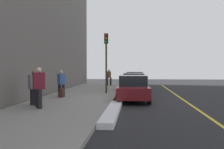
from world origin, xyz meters
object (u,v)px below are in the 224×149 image
at_px(parked_car_black, 134,83).
at_px(rolling_suitcase, 61,93).
at_px(parked_car_maroon, 133,88).
at_px(parked_car_charcoal, 135,79).
at_px(traffic_light_pole, 106,53).
at_px(pedestrian_blue_coat, 61,83).
at_px(pedestrian_burgundy_coat, 39,86).
at_px(pedestrian_grey_coat, 34,87).
at_px(pedestrian_brown_coat, 109,77).

relative_size(parked_car_black, rolling_suitcase, 4.77).
height_order(parked_car_maroon, rolling_suitcase, parked_car_maroon).
bearing_deg(rolling_suitcase, parked_car_charcoal, 157.80).
relative_size(parked_car_charcoal, traffic_light_pole, 1.03).
xyz_separation_m(pedestrian_blue_coat, rolling_suitcase, (0.39, 0.11, -0.61)).
distance_m(pedestrian_burgundy_coat, traffic_light_pole, 7.56).
height_order(parked_car_black, pedestrian_blue_coat, pedestrian_blue_coat).
relative_size(parked_car_maroon, pedestrian_grey_coat, 2.54).
xyz_separation_m(parked_car_black, pedestrian_grey_coat, (8.91, -4.74, 0.30)).
relative_size(parked_car_maroon, pedestrian_blue_coat, 2.63).
distance_m(parked_car_maroon, pedestrian_brown_coat, 11.32).
distance_m(parked_car_black, pedestrian_burgundy_coat, 10.55).
distance_m(parked_car_charcoal, traffic_light_pole, 8.67).
height_order(parked_car_charcoal, pedestrian_burgundy_coat, pedestrian_burgundy_coat).
bearing_deg(pedestrian_grey_coat, pedestrian_blue_coat, 176.21).
bearing_deg(pedestrian_blue_coat, rolling_suitcase, 16.07).
bearing_deg(pedestrian_grey_coat, traffic_light_pole, 155.49).
xyz_separation_m(pedestrian_burgundy_coat, pedestrian_brown_coat, (-15.13, 1.65, -0.12)).
xyz_separation_m(parked_car_charcoal, traffic_light_pole, (8.13, -1.98, 2.25)).
height_order(parked_car_charcoal, rolling_suitcase, parked_car_charcoal).
bearing_deg(rolling_suitcase, parked_car_maroon, 88.42).
relative_size(parked_car_black, traffic_light_pole, 1.01).
xyz_separation_m(pedestrian_grey_coat, traffic_light_pole, (-6.20, 2.83, 1.95)).
bearing_deg(pedestrian_blue_coat, pedestrian_burgundy_coat, 3.59).
xyz_separation_m(pedestrian_grey_coat, pedestrian_brown_coat, (-14.36, 2.20, -0.04)).
distance_m(parked_car_charcoal, pedestrian_burgundy_coat, 15.69).
height_order(parked_car_black, pedestrian_brown_coat, pedestrian_brown_coat).
relative_size(pedestrian_grey_coat, pedestrian_blue_coat, 1.04).
relative_size(pedestrian_burgundy_coat, rolling_suitcase, 2.06).
relative_size(pedestrian_grey_coat, traffic_light_pole, 0.40).
height_order(parked_car_charcoal, pedestrian_brown_coat, pedestrian_brown_coat).
distance_m(pedestrian_grey_coat, pedestrian_brown_coat, 14.53).
bearing_deg(pedestrian_brown_coat, parked_car_black, 24.99).
bearing_deg(pedestrian_grey_coat, parked_car_charcoal, 161.47).
distance_m(traffic_light_pole, rolling_suitcase, 4.50).
bearing_deg(parked_car_charcoal, pedestrian_grey_coat, -18.53).
relative_size(pedestrian_grey_coat, rolling_suitcase, 1.90).
height_order(pedestrian_grey_coat, rolling_suitcase, pedestrian_grey_coat).
distance_m(pedestrian_brown_coat, rolling_suitcase, 11.07).
height_order(pedestrian_burgundy_coat, pedestrian_brown_coat, pedestrian_burgundy_coat).
bearing_deg(pedestrian_brown_coat, pedestrian_burgundy_coat, -6.24).
relative_size(parked_car_charcoal, pedestrian_grey_coat, 2.55).
bearing_deg(traffic_light_pole, pedestrian_blue_coat, -47.54).
distance_m(parked_car_charcoal, parked_car_maroon, 10.99).
height_order(parked_car_charcoal, traffic_light_pole, traffic_light_pole).
height_order(parked_car_black, rolling_suitcase, parked_car_black).
relative_size(parked_car_charcoal, rolling_suitcase, 4.85).
relative_size(parked_car_charcoal, pedestrian_blue_coat, 2.64).
xyz_separation_m(parked_car_charcoal, pedestrian_blue_coat, (10.48, -4.55, 0.27)).
bearing_deg(parked_car_black, parked_car_maroon, 0.05).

